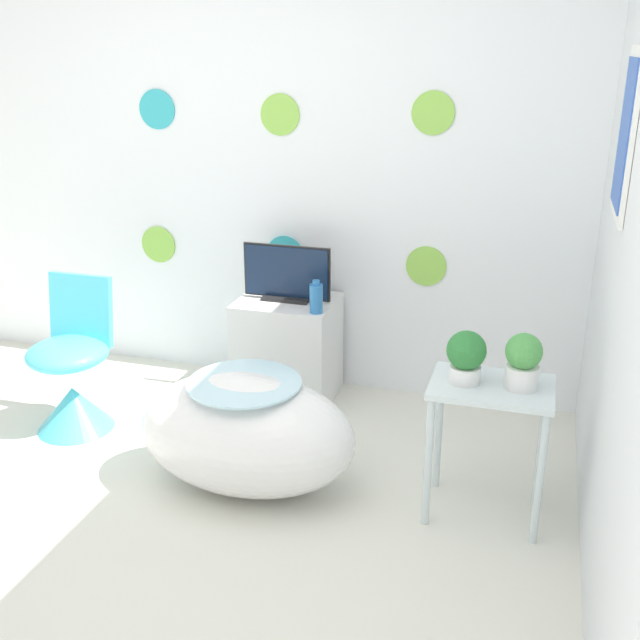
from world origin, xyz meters
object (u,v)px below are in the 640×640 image
(chair, at_px, (72,380))
(bathtub, at_px, (246,433))
(vase, at_px, (316,298))
(potted_plant_right, at_px, (523,360))
(tv, at_px, (287,276))
(potted_plant_left, at_px, (466,355))

(chair, bearing_deg, bathtub, -13.64)
(vase, distance_m, potted_plant_right, 1.24)
(chair, bearing_deg, tv, 35.65)
(potted_plant_left, bearing_deg, tv, 141.42)
(vase, bearing_deg, bathtub, -96.22)
(tv, bearing_deg, vase, -35.66)
(vase, height_order, potted_plant_right, potted_plant_right)
(vase, xyz_separation_m, potted_plant_left, (0.82, -0.67, 0.06))
(bathtub, xyz_separation_m, potted_plant_right, (1.12, 0.10, 0.44))
(tv, xyz_separation_m, potted_plant_right, (1.25, -0.81, 0.01))
(potted_plant_left, bearing_deg, vase, 140.72)
(chair, height_order, potted_plant_right, potted_plant_right)
(chair, height_order, tv, tv)
(potted_plant_left, bearing_deg, potted_plant_right, 2.60)
(vase, bearing_deg, potted_plant_right, -32.56)
(chair, relative_size, vase, 4.50)
(bathtub, height_order, chair, chair)
(bathtub, height_order, potted_plant_left, potted_plant_left)
(chair, relative_size, potted_plant_right, 3.45)
(bathtub, distance_m, vase, 0.86)
(chair, relative_size, tv, 1.62)
(vase, relative_size, potted_plant_right, 0.77)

